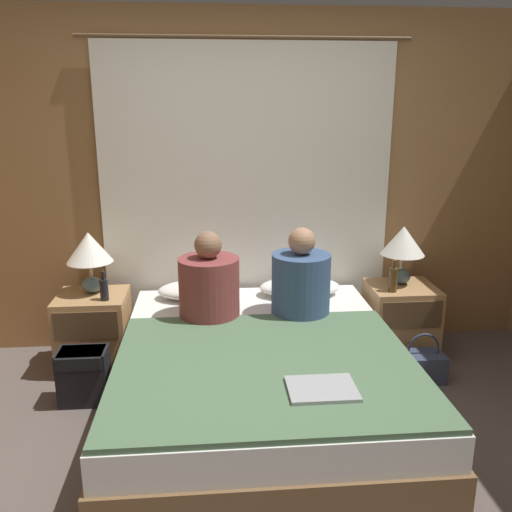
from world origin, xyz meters
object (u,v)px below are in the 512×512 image
(beer_bottle_on_left_stand, at_px, (104,289))
(laptop_on_bed, at_px, (322,389))
(lamp_left, at_px, (89,251))
(beer_bottle_on_right_stand, at_px, (393,279))
(person_right_in_bed, at_px, (301,282))
(person_left_in_bed, at_px, (209,285))
(pillow_right, at_px, (300,287))
(backpack_on_floor, at_px, (84,373))
(bed, at_px, (260,380))
(nightstand_right, at_px, (400,320))
(nightstand_left, at_px, (94,331))
(lamp_right, at_px, (403,244))
(pillow_left, at_px, (199,290))
(handbag_on_floor, at_px, (422,366))

(beer_bottle_on_left_stand, relative_size, laptop_on_bed, 0.62)
(lamp_left, relative_size, beer_bottle_on_right_stand, 1.88)
(person_right_in_bed, bearing_deg, person_left_in_bed, 180.00)
(laptop_on_bed, bearing_deg, lamp_left, 133.63)
(person_left_in_bed, bearing_deg, pillow_right, 30.80)
(pillow_right, height_order, backpack_on_floor, pillow_right)
(beer_bottle_on_left_stand, bearing_deg, beer_bottle_on_right_stand, 0.00)
(bed, bearing_deg, laptop_on_bed, -69.06)
(nightstand_right, bearing_deg, lamp_left, 178.42)
(bed, distance_m, backpack_on_floor, 1.13)
(lamp_left, distance_m, laptop_on_bed, 2.00)
(laptop_on_bed, bearing_deg, nightstand_left, 134.90)
(bed, bearing_deg, person_right_in_bed, 54.14)
(beer_bottle_on_right_stand, height_order, laptop_on_bed, beer_bottle_on_right_stand)
(bed, xyz_separation_m, lamp_left, (-1.12, 0.81, 0.61))
(beer_bottle_on_right_stand, bearing_deg, lamp_right, 55.46)
(nightstand_left, bearing_deg, person_left_in_bed, -21.23)
(nightstand_left, bearing_deg, backpack_on_floor, -86.98)
(pillow_left, bearing_deg, bed, -65.77)
(lamp_right, bearing_deg, beer_bottle_on_left_stand, -175.48)
(pillow_right, bearing_deg, pillow_left, 180.00)
(lamp_left, bearing_deg, lamp_right, 0.00)
(pillow_right, distance_m, person_right_in_bed, 0.44)
(handbag_on_floor, bearing_deg, bed, -163.49)
(lamp_left, distance_m, beer_bottle_on_right_stand, 2.15)
(backpack_on_floor, bearing_deg, laptop_on_bed, -33.13)
(beer_bottle_on_left_stand, bearing_deg, person_right_in_bed, -9.28)
(nightstand_left, distance_m, backpack_on_floor, 0.50)
(person_left_in_bed, distance_m, handbag_on_floor, 1.56)
(pillow_left, bearing_deg, nightstand_left, -174.34)
(lamp_right, height_order, laptop_on_bed, lamp_right)
(beer_bottle_on_left_stand, distance_m, handbag_on_floor, 2.24)
(pillow_right, xyz_separation_m, laptop_on_bed, (-0.13, -1.44, -0.02))
(nightstand_right, height_order, handbag_on_floor, nightstand_right)
(bed, xyz_separation_m, nightstand_right, (1.12, 0.75, 0.04))
(nightstand_left, bearing_deg, lamp_left, 90.00)
(bed, height_order, nightstand_right, nightstand_right)
(bed, xyz_separation_m, beer_bottle_on_right_stand, (1.01, 0.64, 0.40))
(nightstand_left, height_order, pillow_left, pillow_left)
(handbag_on_floor, bearing_deg, backpack_on_floor, -177.75)
(nightstand_right, distance_m, lamp_right, 0.58)
(laptop_on_bed, bearing_deg, pillow_right, 84.75)
(bed, bearing_deg, lamp_right, 35.71)
(lamp_right, distance_m, pillow_right, 0.82)
(nightstand_right, xyz_separation_m, handbag_on_floor, (0.02, -0.41, -0.17))
(nightstand_left, height_order, nightstand_right, same)
(backpack_on_floor, bearing_deg, beer_bottle_on_left_stand, 77.08)
(nightstand_left, bearing_deg, bed, -33.58)
(pillow_right, bearing_deg, person_right_in_bed, -98.97)
(lamp_right, bearing_deg, laptop_on_bed, -121.85)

